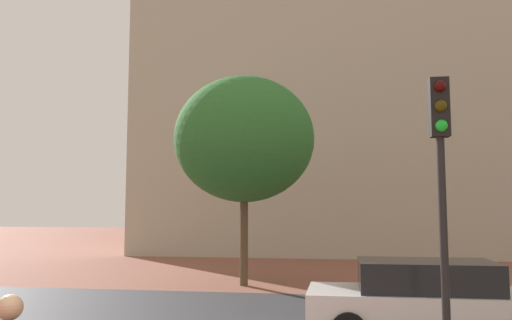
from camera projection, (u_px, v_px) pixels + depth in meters
name	position (u px, v px, depth m)	size (l,w,h in m)	color
ground_plane	(264.00, 310.00, 12.82)	(120.00, 120.00, 0.00)	brown
street_asphalt_strip	(258.00, 317.00, 11.93)	(120.00, 6.94, 0.00)	#2D2D33
landmark_building	(368.00, 94.00, 32.45)	(26.66, 12.00, 35.55)	#B2A893
car_white	(427.00, 302.00, 9.94)	(4.53, 2.09, 1.48)	silver
traffic_light_pole	(441.00, 165.00, 7.75)	(0.28, 0.34, 4.45)	black
tree_curb_far	(244.00, 139.00, 17.47)	(4.71, 4.71, 6.96)	brown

